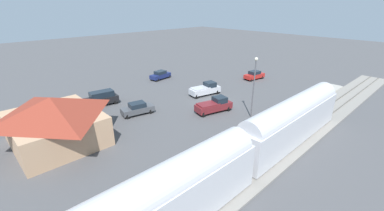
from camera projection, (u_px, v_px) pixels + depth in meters
The scene contains 13 objects.
ground_plane at pixel (214, 102), 40.11m from camera, with size 200.00×200.00×0.00m, color #4C4C4F.
railway_track at pixel (300, 132), 30.69m from camera, with size 4.80×70.00×0.30m.
platform at pixel (271, 121), 33.36m from camera, with size 3.20×46.00×0.30m.
station_building at pixel (54, 119), 27.67m from camera, with size 10.90×9.38×5.39m.
pedestrian_on_platform at pixel (289, 107), 34.89m from camera, with size 0.36×0.36×1.71m.
pedestrian_waiting_far at pixel (298, 102), 36.72m from camera, with size 0.36×0.36×1.71m.
pickup_maroon at pixel (214, 105), 36.30m from camera, with size 3.21×5.71×2.14m.
sedan_charcoal at pixel (137, 108), 35.54m from camera, with size 2.68×4.77×1.74m.
suv_black at pixel (101, 98), 38.67m from camera, with size 2.54×5.10×2.22m.
pickup_silver at pixel (205, 89), 43.09m from camera, with size 3.01×5.68×2.14m.
sedan_red at pixel (254, 75), 52.07m from camera, with size 2.44×4.71×1.74m.
sedan_navy at pixel (160, 75), 52.13m from camera, with size 2.43×4.71×1.74m.
light_pole_near_platform at pixel (254, 81), 33.03m from camera, with size 0.44×0.44×8.31m.
Camera 1 is at (-24.58, 28.35, 14.64)m, focal length 23.60 mm.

